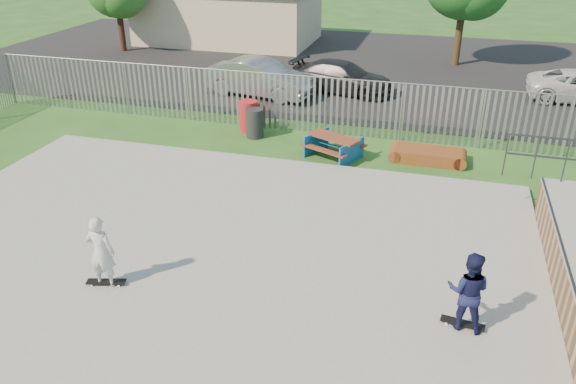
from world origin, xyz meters
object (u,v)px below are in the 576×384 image
(trash_bin_grey, at_px, (255,123))
(picnic_table, at_px, (334,147))
(funbox, at_px, (428,155))
(car_dark, at_px, (342,77))
(car_silver, at_px, (260,78))
(trash_bin_red, at_px, (249,116))
(skater_white, at_px, (101,252))
(skater_navy, at_px, (468,291))

(trash_bin_grey, bearing_deg, picnic_table, -18.73)
(funbox, distance_m, car_dark, 7.87)
(picnic_table, bearing_deg, car_silver, 152.00)
(trash_bin_grey, distance_m, car_silver, 4.91)
(trash_bin_red, bearing_deg, picnic_table, -24.34)
(car_silver, xyz_separation_m, skater_white, (1.31, -13.94, 0.15))
(funbox, bearing_deg, skater_navy, -81.77)
(picnic_table, xyz_separation_m, car_silver, (-4.37, 5.71, 0.43))
(trash_bin_grey, xyz_separation_m, car_dark, (1.87, 6.20, 0.17))
(picnic_table, height_order, car_silver, car_silver)
(funbox, xyz_separation_m, skater_white, (-5.99, -8.70, 0.74))
(funbox, bearing_deg, car_silver, 144.89)
(car_dark, bearing_deg, funbox, -136.85)
(trash_bin_red, bearing_deg, skater_navy, -50.95)
(funbox, bearing_deg, skater_white, -123.95)
(funbox, height_order, skater_white, skater_white)
(picnic_table, relative_size, funbox, 1.05)
(picnic_table, bearing_deg, skater_white, -85.89)
(funbox, relative_size, skater_white, 1.26)
(skater_navy, bearing_deg, picnic_table, -54.96)
(trash_bin_grey, xyz_separation_m, skater_white, (-0.08, -9.25, 0.43))
(trash_bin_red, bearing_deg, car_silver, 103.22)
(trash_bin_grey, bearing_deg, trash_bin_red, 127.63)
(funbox, height_order, trash_bin_grey, trash_bin_grey)
(trash_bin_red, xyz_separation_m, car_silver, (-0.98, 4.18, 0.23))
(car_silver, bearing_deg, funbox, -114.90)
(trash_bin_grey, height_order, skater_white, skater_white)
(picnic_table, relative_size, car_dark, 0.46)
(picnic_table, xyz_separation_m, trash_bin_grey, (-2.99, 1.01, 0.15))
(car_silver, xyz_separation_m, car_dark, (3.26, 1.50, -0.11))
(trash_bin_red, distance_m, car_dark, 6.12)
(picnic_table, relative_size, skater_white, 1.32)
(funbox, xyz_separation_m, trash_bin_red, (-6.31, 1.07, 0.35))
(trash_bin_grey, bearing_deg, funbox, -5.27)
(picnic_table, relative_size, skater_navy, 1.32)
(car_silver, bearing_deg, trash_bin_grey, -152.80)
(car_silver, bearing_deg, trash_bin_red, -155.97)
(car_silver, relative_size, car_dark, 1.03)
(trash_bin_grey, bearing_deg, car_dark, 73.17)
(picnic_table, bearing_deg, trash_bin_red, -179.79)
(skater_navy, distance_m, skater_white, 7.10)
(car_dark, height_order, skater_navy, skater_navy)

